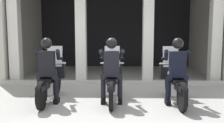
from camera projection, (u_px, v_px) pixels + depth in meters
ground_plane at (114, 78)px, 9.48m from camera, size 80.00×80.00×0.00m
station_building at (115, 22)px, 10.81m from camera, size 7.97×4.65×3.49m
kerb_strip at (114, 83)px, 8.27m from camera, size 7.47×0.24×0.12m
motorcycle_left at (51, 81)px, 6.32m from camera, size 0.62×2.04×1.35m
police_officer_left at (47, 65)px, 5.99m from camera, size 0.63×0.61×1.58m
motorcycle_center at (112, 81)px, 6.30m from camera, size 0.62×2.04×1.35m
police_officer_center at (112, 65)px, 5.97m from camera, size 0.63×0.61×1.58m
motorcycle_right at (174, 82)px, 6.20m from camera, size 0.62×2.04×1.35m
police_officer_right at (177, 65)px, 5.87m from camera, size 0.63×0.61×1.58m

